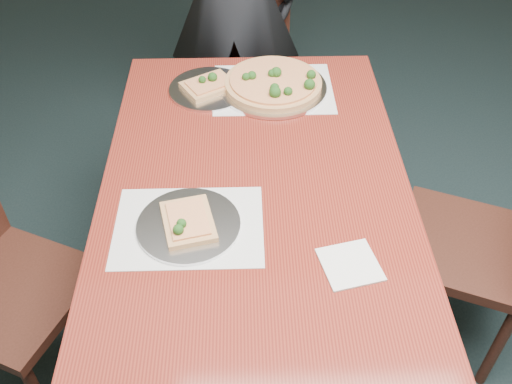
{
  "coord_description": "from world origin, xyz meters",
  "views": [
    {
      "loc": [
        -0.41,
        -0.62,
        1.87
      ],
      "look_at": [
        -0.38,
        0.56,
        0.75
      ],
      "focal_mm": 40.0,
      "sensor_mm": 36.0,
      "label": 1
    }
  ],
  "objects_px": {
    "dining_table": "(256,214)",
    "slice_plate_far": "(209,87)",
    "pizza_pan": "(274,84)",
    "chair_far": "(246,60)",
    "chair_right": "(496,239)",
    "slice_plate_near": "(188,224)"
  },
  "relations": [
    {
      "from": "chair_far",
      "to": "slice_plate_far",
      "type": "bearing_deg",
      "value": -106.52
    },
    {
      "from": "dining_table",
      "to": "slice_plate_far",
      "type": "xyz_separation_m",
      "value": [
        -0.15,
        0.53,
        0.1
      ]
    },
    {
      "from": "chair_far",
      "to": "chair_right",
      "type": "relative_size",
      "value": 1.0
    },
    {
      "from": "slice_plate_far",
      "to": "chair_far",
      "type": "bearing_deg",
      "value": 77.0
    },
    {
      "from": "dining_table",
      "to": "slice_plate_far",
      "type": "relative_size",
      "value": 5.36
    },
    {
      "from": "dining_table",
      "to": "chair_right",
      "type": "distance_m",
      "value": 0.78
    },
    {
      "from": "chair_right",
      "to": "slice_plate_near",
      "type": "xyz_separation_m",
      "value": [
        -0.95,
        -0.14,
        0.25
      ]
    },
    {
      "from": "pizza_pan",
      "to": "slice_plate_far",
      "type": "distance_m",
      "value": 0.23
    },
    {
      "from": "chair_far",
      "to": "pizza_pan",
      "type": "bearing_deg",
      "value": -84.81
    },
    {
      "from": "dining_table",
      "to": "pizza_pan",
      "type": "relative_size",
      "value": 3.96
    },
    {
      "from": "dining_table",
      "to": "chair_far",
      "type": "distance_m",
      "value": 1.14
    },
    {
      "from": "dining_table",
      "to": "slice_plate_far",
      "type": "bearing_deg",
      "value": 106.08
    },
    {
      "from": "chair_far",
      "to": "chair_right",
      "type": "height_order",
      "value": "same"
    },
    {
      "from": "chair_right",
      "to": "pizza_pan",
      "type": "height_order",
      "value": "chair_right"
    },
    {
      "from": "dining_table",
      "to": "slice_plate_near",
      "type": "height_order",
      "value": "slice_plate_near"
    },
    {
      "from": "dining_table",
      "to": "pizza_pan",
      "type": "height_order",
      "value": "pizza_pan"
    },
    {
      "from": "chair_far",
      "to": "slice_plate_near",
      "type": "relative_size",
      "value": 3.25
    },
    {
      "from": "chair_far",
      "to": "slice_plate_near",
      "type": "height_order",
      "value": "chair_far"
    },
    {
      "from": "pizza_pan",
      "to": "slice_plate_far",
      "type": "xyz_separation_m",
      "value": [
        -0.23,
        0.0,
        -0.01
      ]
    },
    {
      "from": "chair_right",
      "to": "slice_plate_far",
      "type": "bearing_deg",
      "value": -96.64
    },
    {
      "from": "chair_right",
      "to": "chair_far",
      "type": "bearing_deg",
      "value": -122.09
    },
    {
      "from": "pizza_pan",
      "to": "slice_plate_far",
      "type": "height_order",
      "value": "pizza_pan"
    }
  ]
}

